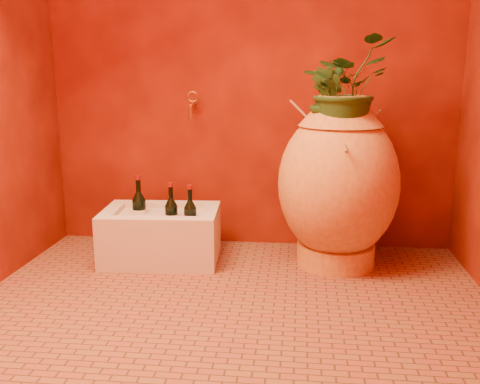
# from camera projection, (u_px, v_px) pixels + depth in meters

# --- Properties ---
(floor) EXTENTS (2.50, 2.50, 0.00)m
(floor) POSITION_uv_depth(u_px,v_px,m) (230.00, 308.00, 2.52)
(floor) COLOR brown
(floor) RESTS_ON ground
(wall_back) EXTENTS (2.50, 0.02, 2.50)m
(wall_back) POSITION_uv_depth(u_px,v_px,m) (251.00, 44.00, 3.21)
(wall_back) COLOR #4F0E04
(wall_back) RESTS_ON ground
(amphora) EXTENTS (0.70, 0.70, 0.96)m
(amphora) POSITION_uv_depth(u_px,v_px,m) (338.00, 183.00, 2.98)
(amphora) COLOR gold
(amphora) RESTS_ON floor
(stone_basin) EXTENTS (0.69, 0.49, 0.31)m
(stone_basin) POSITION_uv_depth(u_px,v_px,m) (161.00, 236.00, 3.13)
(stone_basin) COLOR beige
(stone_basin) RESTS_ON floor
(wine_bottle_a) EXTENTS (0.07, 0.07, 0.30)m
(wine_bottle_a) POSITION_uv_depth(u_px,v_px,m) (190.00, 219.00, 3.01)
(wine_bottle_a) COLOR black
(wine_bottle_a) RESTS_ON stone_basin
(wine_bottle_b) EXTENTS (0.08, 0.08, 0.34)m
(wine_bottle_b) POSITION_uv_depth(u_px,v_px,m) (139.00, 212.00, 3.11)
(wine_bottle_b) COLOR black
(wine_bottle_b) RESTS_ON stone_basin
(wine_bottle_c) EXTENTS (0.08, 0.08, 0.31)m
(wine_bottle_c) POSITION_uv_depth(u_px,v_px,m) (171.00, 217.00, 3.04)
(wine_bottle_c) COLOR black
(wine_bottle_c) RESTS_ON stone_basin
(wall_tap) EXTENTS (0.07, 0.15, 0.16)m
(wall_tap) POSITION_uv_depth(u_px,v_px,m) (192.00, 104.00, 3.25)
(wall_tap) COLOR #B07228
(wall_tap) RESTS_ON wall_back
(plant_main) EXTENTS (0.64, 0.64, 0.54)m
(plant_main) POSITION_uv_depth(u_px,v_px,m) (345.00, 88.00, 2.84)
(plant_main) COLOR #1D4317
(plant_main) RESTS_ON amphora
(plant_side) EXTENTS (0.24, 0.25, 0.36)m
(plant_side) POSITION_uv_depth(u_px,v_px,m) (327.00, 101.00, 2.83)
(plant_side) COLOR #1D4317
(plant_side) RESTS_ON amphora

